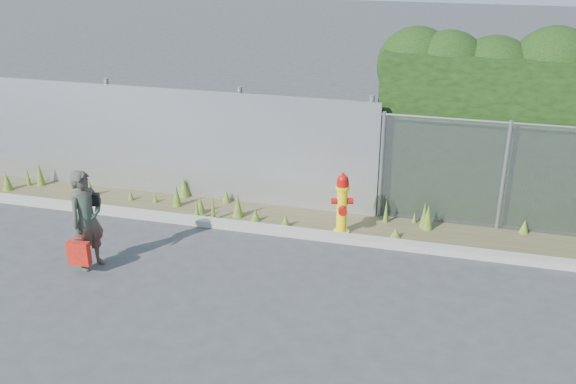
% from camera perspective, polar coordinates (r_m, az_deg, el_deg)
% --- Properties ---
extents(ground, '(80.00, 80.00, 0.00)m').
position_cam_1_polar(ground, '(9.85, -0.41, -8.61)').
color(ground, '#39393C').
rests_on(ground, ground).
extents(curb, '(16.00, 0.22, 0.12)m').
position_cam_1_polar(curb, '(11.35, 1.99, -3.78)').
color(curb, '#9A978B').
rests_on(curb, ground).
extents(weed_strip, '(16.00, 1.27, 0.54)m').
position_cam_1_polar(weed_strip, '(12.00, 0.87, -1.91)').
color(weed_strip, '#4D452C').
rests_on(weed_strip, ground).
extents(corrugated_fence, '(8.50, 0.21, 2.30)m').
position_cam_1_polar(corrugated_fence, '(13.03, -10.79, 4.34)').
color(corrugated_fence, '#A6A7AD').
rests_on(corrugated_fence, ground).
extents(chainlink_fence, '(6.50, 0.07, 2.05)m').
position_cam_1_polar(chainlink_fence, '(12.01, 23.59, 0.83)').
color(chainlink_fence, gray).
rests_on(chainlink_fence, ground).
extents(fire_hydrant, '(0.39, 0.35, 1.17)m').
position_cam_1_polar(fire_hydrant, '(11.30, 4.82, -1.15)').
color(fire_hydrant, yellow).
rests_on(fire_hydrant, ground).
extents(woman, '(0.58, 0.70, 1.65)m').
position_cam_1_polar(woman, '(10.57, -17.44, -2.38)').
color(woman, '#0F6345').
rests_on(woman, ground).
extents(red_tote_bag, '(0.35, 0.13, 0.46)m').
position_cam_1_polar(red_tote_bag, '(10.58, -18.09, -5.19)').
color(red_tote_bag, '#B50A14').
extents(black_shoulder_bag, '(0.26, 0.11, 0.19)m').
position_cam_1_polar(black_shoulder_bag, '(10.52, -17.09, -0.65)').
color(black_shoulder_bag, black).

